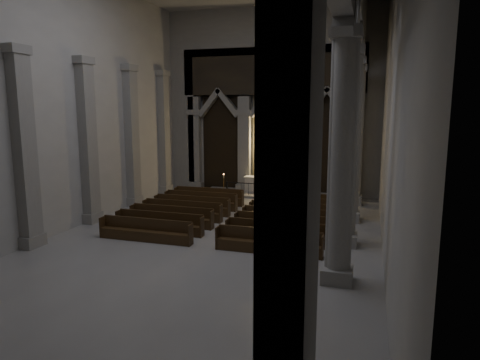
{
  "coord_description": "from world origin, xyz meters",
  "views": [
    {
      "loc": [
        6.34,
        -16.15,
        5.63
      ],
      "look_at": [
        0.49,
        3.0,
        2.26
      ],
      "focal_mm": 32.0,
      "sensor_mm": 36.0,
      "label": 1
    }
  ],
  "objects_px": {
    "altar": "(260,184)",
    "candle_stand_right": "(303,194)",
    "candle_stand_left": "(224,191)",
    "altar_rail": "(263,188)",
    "worshipper": "(283,202)",
    "pews": "(232,217)"
  },
  "relations": [
    {
      "from": "altar",
      "to": "candle_stand_right",
      "type": "distance_m",
      "value": 3.19
    },
    {
      "from": "altar",
      "to": "worshipper",
      "type": "height_order",
      "value": "altar"
    },
    {
      "from": "candle_stand_right",
      "to": "candle_stand_left",
      "type": "bearing_deg",
      "value": -174.55
    },
    {
      "from": "altar",
      "to": "candle_stand_left",
      "type": "height_order",
      "value": "candle_stand_left"
    },
    {
      "from": "candle_stand_right",
      "to": "pews",
      "type": "height_order",
      "value": "candle_stand_right"
    },
    {
      "from": "altar_rail",
      "to": "candle_stand_left",
      "type": "xyz_separation_m",
      "value": [
        -2.51,
        -0.32,
        -0.23
      ]
    },
    {
      "from": "pews",
      "to": "worshipper",
      "type": "distance_m",
      "value": 3.66
    },
    {
      "from": "altar",
      "to": "candle_stand_right",
      "type": "bearing_deg",
      "value": -19.17
    },
    {
      "from": "pews",
      "to": "candle_stand_right",
      "type": "bearing_deg",
      "value": 68.84
    },
    {
      "from": "candle_stand_left",
      "to": "pews",
      "type": "distance_m",
      "value": 6.44
    },
    {
      "from": "altar_rail",
      "to": "candle_stand_right",
      "type": "distance_m",
      "value": 2.49
    },
    {
      "from": "candle_stand_left",
      "to": "worshipper",
      "type": "relative_size",
      "value": 1.42
    },
    {
      "from": "candle_stand_right",
      "to": "worshipper",
      "type": "xyz_separation_m",
      "value": [
        -0.54,
        -3.3,
        0.12
      ]
    },
    {
      "from": "pews",
      "to": "worshipper",
      "type": "xyz_separation_m",
      "value": [
        1.94,
        3.1,
        0.22
      ]
    },
    {
      "from": "altar",
      "to": "candle_stand_right",
      "type": "relative_size",
      "value": 1.35
    },
    {
      "from": "candle_stand_left",
      "to": "pews",
      "type": "relative_size",
      "value": 0.16
    },
    {
      "from": "altar_rail",
      "to": "worshipper",
      "type": "height_order",
      "value": "worshipper"
    },
    {
      "from": "candle_stand_left",
      "to": "candle_stand_right",
      "type": "bearing_deg",
      "value": 5.45
    },
    {
      "from": "altar",
      "to": "worshipper",
      "type": "bearing_deg",
      "value": -60.45
    },
    {
      "from": "altar_rail",
      "to": "candle_stand_right",
      "type": "bearing_deg",
      "value": 3.61
    },
    {
      "from": "altar_rail",
      "to": "pews",
      "type": "relative_size",
      "value": 0.51
    },
    {
      "from": "altar",
      "to": "pews",
      "type": "relative_size",
      "value": 0.21
    }
  ]
}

